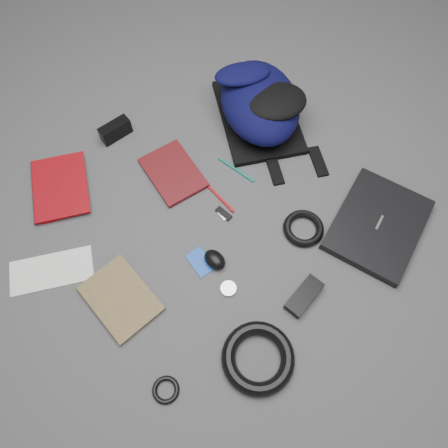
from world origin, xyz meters
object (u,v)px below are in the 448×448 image
comic_book (98,317)px  dvd_case (173,173)px  power_brick (304,296)px  backpack (260,102)px  compact_camera (115,130)px  mouse (215,260)px  textbook_red (33,193)px  laptop (378,225)px

comic_book → dvd_case: (0.42, 0.32, -0.00)m
dvd_case → power_brick: (0.13, -0.58, 0.01)m
backpack → compact_camera: 0.51m
backpack → mouse: bearing=-117.7°
textbook_red → comic_book: bearing=-71.0°
backpack → textbook_red: size_ratio=1.71×
backpack → mouse: backpack is taller
laptop → dvd_case: laptop is taller
textbook_red → compact_camera: 0.35m
power_brick → textbook_red: bearing=108.8°
mouse → power_brick: 0.29m
textbook_red → compact_camera: (0.34, 0.08, 0.02)m
mouse → backpack: bearing=31.1°
dvd_case → compact_camera: bearing=109.5°
textbook_red → mouse: (0.39, -0.51, 0.01)m
backpack → power_brick: (-0.25, -0.63, -0.07)m
backpack → comic_book: backpack is taller
mouse → laptop: bearing=-30.5°
comic_book → compact_camera: compact_camera is taller
comic_book → mouse: (0.38, -0.03, 0.01)m
comic_book → mouse: bearing=-14.4°
comic_book → laptop: bearing=-22.6°
laptop → power_brick: (-0.34, -0.07, -0.00)m
textbook_red → mouse: 0.65m
textbook_red → mouse: size_ratio=3.25×
textbook_red → laptop: bearing=-20.0°
textbook_red → compact_camera: bearing=30.1°
backpack → laptop: (0.09, -0.56, -0.07)m
backpack → compact_camera: size_ratio=3.73×
dvd_case → backpack: bearing=6.1°
dvd_case → mouse: size_ratio=2.94×
laptop → comic_book: bearing=139.9°
dvd_case → compact_camera: compact_camera is taller
textbook_red → dvd_case: 0.46m
comic_book → compact_camera: (0.32, 0.57, 0.02)m
comic_book → dvd_case: 0.53m
textbook_red → comic_book: textbook_red is taller
mouse → power_brick: mouse is taller
power_brick → comic_book: bearing=136.4°
comic_book → power_brick: size_ratio=1.76×
textbook_red → dvd_case: (0.43, -0.17, -0.00)m
comic_book → mouse: mouse is taller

